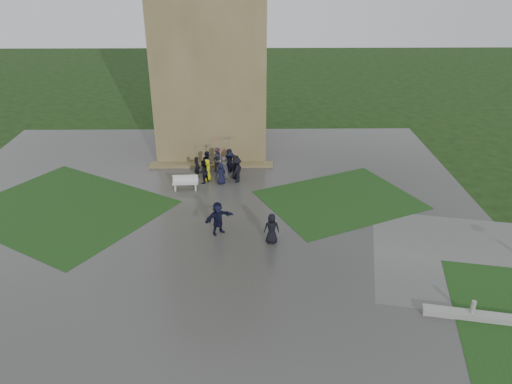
{
  "coord_description": "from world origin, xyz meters",
  "views": [
    {
      "loc": [
        2.82,
        -23.07,
        14.21
      ],
      "look_at": [
        3.18,
        3.78,
        1.2
      ],
      "focal_mm": 35.0,
      "sensor_mm": 36.0,
      "label": 1
    }
  ],
  "objects_px": {
    "tower": "(211,30)",
    "pedestrian_mid": "(218,218)",
    "bench": "(185,182)",
    "pedestrian_near": "(272,229)"
  },
  "relations": [
    {
      "from": "pedestrian_near",
      "to": "bench",
      "type": "bearing_deg",
      "value": -52.73
    },
    {
      "from": "tower",
      "to": "pedestrian_mid",
      "type": "bearing_deg",
      "value": -85.72
    },
    {
      "from": "tower",
      "to": "pedestrian_mid",
      "type": "xyz_separation_m",
      "value": [
        1.05,
        -14.01,
        -8.03
      ]
    },
    {
      "from": "tower",
      "to": "pedestrian_mid",
      "type": "relative_size",
      "value": 9.48
    },
    {
      "from": "tower",
      "to": "bench",
      "type": "bearing_deg",
      "value": -99.64
    },
    {
      "from": "bench",
      "to": "pedestrian_mid",
      "type": "xyz_separation_m",
      "value": [
        2.46,
        -5.7,
        0.45
      ]
    },
    {
      "from": "pedestrian_mid",
      "to": "pedestrian_near",
      "type": "distance_m",
      "value": 3.09
    },
    {
      "from": "pedestrian_mid",
      "to": "pedestrian_near",
      "type": "relative_size",
      "value": 1.11
    },
    {
      "from": "tower",
      "to": "pedestrian_mid",
      "type": "height_order",
      "value": "tower"
    },
    {
      "from": "tower",
      "to": "bench",
      "type": "distance_m",
      "value": 11.96
    }
  ]
}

